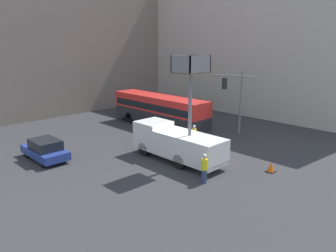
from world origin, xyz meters
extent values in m
plane|color=#333335|center=(0.00, 0.00, 0.00)|extent=(120.00, 120.00, 0.00)
cube|color=gray|center=(0.00, 23.88, 10.06)|extent=(44.00, 10.00, 20.12)
cube|color=#BCB2A3|center=(20.69, 5.71, 8.13)|extent=(10.00, 28.00, 16.26)
cube|color=silver|center=(-0.17, 2.29, 1.46)|extent=(2.26, 2.21, 2.02)
cube|color=silver|center=(-0.17, -1.39, 1.30)|extent=(2.26, 5.15, 1.70)
cube|color=red|center=(-0.17, -3.91, 0.60)|extent=(2.22, 0.10, 0.24)
cylinder|color=black|center=(-1.15, 2.29, 0.50)|extent=(0.30, 1.00, 1.00)
cylinder|color=black|center=(0.81, 2.29, 0.50)|extent=(0.30, 1.00, 1.00)
cylinder|color=black|center=(-1.15, -1.39, 0.50)|extent=(0.30, 1.00, 1.00)
cylinder|color=black|center=(0.81, -1.39, 0.50)|extent=(0.30, 1.00, 1.00)
cylinder|color=slate|center=(-0.17, -1.39, 4.24)|extent=(0.24, 0.24, 4.19)
cube|color=brown|center=(-0.17, -1.39, 6.39)|extent=(2.02, 1.68, 0.10)
cube|color=slate|center=(-1.14, -1.39, 6.97)|extent=(0.08, 1.68, 1.05)
cube|color=slate|center=(0.80, -1.39, 6.97)|extent=(0.08, 1.68, 1.05)
cube|color=slate|center=(-0.17, -0.59, 6.97)|extent=(2.02, 0.08, 1.05)
cube|color=slate|center=(-0.17, -2.19, 6.97)|extent=(2.02, 0.08, 1.05)
cube|color=#232328|center=(5.45, 7.64, 1.07)|extent=(2.48, 11.21, 1.20)
cube|color=red|center=(5.45, 7.64, 2.41)|extent=(2.48, 11.21, 1.46)
cube|color=black|center=(5.45, 7.64, 2.19)|extent=(2.50, 10.76, 0.64)
cylinder|color=black|center=(4.36, 11.12, 0.56)|extent=(0.30, 1.12, 1.12)
cylinder|color=black|center=(6.54, 11.12, 0.56)|extent=(0.30, 1.12, 1.12)
cylinder|color=black|center=(4.36, 4.17, 0.56)|extent=(0.30, 1.12, 1.12)
cylinder|color=black|center=(6.54, 4.17, 0.56)|extent=(0.30, 1.12, 1.12)
cylinder|color=slate|center=(9.03, 0.68, 2.90)|extent=(0.18, 0.18, 5.79)
cylinder|color=slate|center=(7.25, 0.32, 5.49)|extent=(0.83, 3.58, 0.13)
cube|color=black|center=(5.47, -0.03, 5.04)|extent=(0.38, 0.38, 0.90)
sphere|color=red|center=(5.47, -0.03, 5.29)|extent=(0.20, 0.20, 0.20)
cylinder|color=navy|center=(-1.76, -4.03, 0.43)|extent=(0.32, 0.32, 0.85)
cylinder|color=yellow|center=(-1.76, -4.03, 1.19)|extent=(0.38, 0.38, 0.67)
sphere|color=tan|center=(-1.76, -4.03, 1.64)|extent=(0.23, 0.23, 0.23)
sphere|color=white|center=(-1.76, -4.03, 1.74)|extent=(0.24, 0.24, 0.24)
cylinder|color=navy|center=(3.08, 1.01, 0.42)|extent=(0.32, 0.32, 0.84)
cylinder|color=yellow|center=(3.08, 1.01, 1.17)|extent=(0.38, 0.38, 0.66)
sphere|color=tan|center=(3.08, 1.01, 1.62)|extent=(0.23, 0.23, 0.23)
sphere|color=white|center=(3.08, 1.01, 1.72)|extent=(0.24, 0.24, 0.24)
cube|color=black|center=(2.72, -6.01, 0.01)|extent=(0.61, 0.61, 0.03)
cone|color=#F25B0F|center=(2.72, -6.01, 0.35)|extent=(0.48, 0.48, 0.69)
cube|color=navy|center=(-6.84, 6.69, 0.56)|extent=(1.89, 4.25, 0.57)
cube|color=black|center=(-6.84, 6.48, 1.18)|extent=(1.66, 2.34, 0.69)
cylinder|color=black|center=(-7.67, 8.00, 0.32)|extent=(0.22, 0.64, 0.64)
cylinder|color=black|center=(-6.02, 8.00, 0.32)|extent=(0.22, 0.64, 0.64)
cylinder|color=black|center=(-7.67, 5.37, 0.32)|extent=(0.22, 0.64, 0.64)
cylinder|color=black|center=(-6.02, 5.37, 0.32)|extent=(0.22, 0.64, 0.64)
camera|label=1|loc=(-16.21, -15.63, 8.38)|focal=35.00mm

